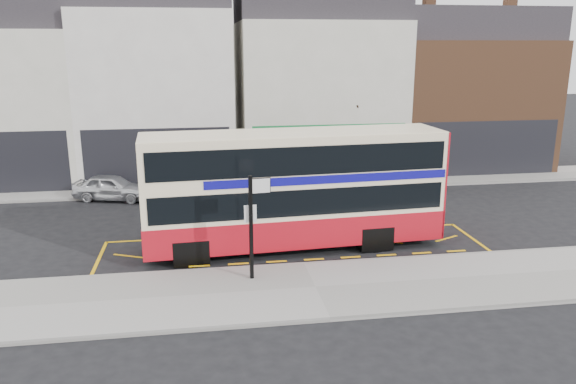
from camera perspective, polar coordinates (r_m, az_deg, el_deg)
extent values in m
plane|color=black|center=(19.53, 1.43, -7.22)|extent=(120.00, 120.00, 0.00)
cube|color=#9A9792|center=(17.42, 2.80, -9.80)|extent=(40.00, 4.00, 0.15)
cube|color=gray|center=(19.16, 1.63, -7.43)|extent=(40.00, 0.15, 0.15)
cube|color=#9A9792|center=(29.88, -2.34, 0.77)|extent=(50.00, 3.00, 0.15)
cube|color=silver|center=(34.51, -26.35, 7.78)|extent=(8.00, 8.00, 8.00)
cube|color=white|center=(32.99, -12.92, 9.55)|extent=(8.00, 8.00, 9.00)
cube|color=black|center=(29.46, -13.08, 3.24)|extent=(7.36, 0.06, 3.20)
cube|color=black|center=(29.52, -13.06, 2.87)|extent=(5.60, 0.04, 2.00)
cube|color=silver|center=(33.63, 2.79, 9.57)|extent=(9.00, 8.00, 8.50)
cube|color=#28262B|center=(33.55, 2.91, 18.36)|extent=(9.00, 7.20, 1.80)
cube|color=#167F3B|center=(30.15, 4.26, 3.85)|extent=(8.28, 0.06, 3.20)
cube|color=black|center=(30.21, 4.24, 3.48)|extent=(6.30, 0.04, 2.00)
cube|color=brown|center=(36.57, 16.89, 8.60)|extent=(9.00, 8.00, 7.50)
cube|color=#28262B|center=(36.41, 17.46, 15.88)|extent=(9.00, 7.20, 1.80)
cube|color=brown|center=(34.46, 14.15, 18.36)|extent=(0.60, 0.60, 1.20)
cube|color=brown|center=(36.63, 21.65, 17.56)|extent=(0.60, 0.60, 1.20)
cube|color=black|center=(33.35, 19.54, 4.09)|extent=(8.28, 0.06, 3.20)
cube|color=black|center=(33.40, 19.49, 3.76)|extent=(6.30, 0.04, 2.00)
cube|color=#FFECC2|center=(20.30, 0.61, 0.55)|extent=(10.88, 3.10, 3.96)
cube|color=#B00E1B|center=(20.70, 0.60, -3.32)|extent=(10.93, 3.14, 1.08)
cube|color=#B00E1B|center=(22.10, 14.27, 1.27)|extent=(0.21, 2.48, 3.96)
cube|color=black|center=(20.37, 0.61, -0.18)|extent=(10.46, 3.13, 0.93)
cube|color=black|center=(20.04, 0.62, 3.87)|extent=(10.46, 3.13, 0.98)
cube|color=#100C88|center=(20.42, 3.29, 2.09)|extent=(8.74, 3.02, 0.29)
cube|color=black|center=(19.96, -14.56, -1.72)|extent=(0.20, 2.25, 1.56)
cube|color=black|center=(19.56, -14.88, 3.10)|extent=(0.20, 2.25, 0.98)
cube|color=black|center=(19.73, -14.70, 0.87)|extent=(0.16, 1.71, 0.34)
cube|color=#FFECC2|center=(19.91, 0.62, 5.94)|extent=(10.88, 3.00, 0.12)
cylinder|color=black|center=(19.32, -9.80, -6.13)|extent=(0.99, 0.33, 0.98)
cylinder|color=black|center=(21.40, -10.11, -4.05)|extent=(0.99, 0.33, 0.98)
cylinder|color=black|center=(20.64, 9.01, -4.72)|extent=(0.99, 0.33, 0.98)
cylinder|color=black|center=(22.59, 6.99, -2.90)|extent=(0.99, 0.33, 0.98)
cube|color=black|center=(17.41, -3.78, -3.68)|extent=(0.12, 0.12, 3.33)
cube|color=white|center=(17.10, -2.76, 0.64)|extent=(0.60, 0.10, 0.49)
cube|color=white|center=(17.34, -3.85, -2.22)|extent=(0.39, 0.07, 0.55)
imported|color=silver|center=(28.35, -17.44, 0.46)|extent=(3.92, 2.39, 1.25)
imported|color=#3A3C42|center=(28.28, -5.11, 1.26)|extent=(4.45, 1.82, 1.43)
imported|color=silver|center=(29.19, 11.64, 1.23)|extent=(4.48, 2.45, 1.23)
cylinder|color=black|center=(31.50, 6.80, 3.12)|extent=(0.24, 0.24, 1.98)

